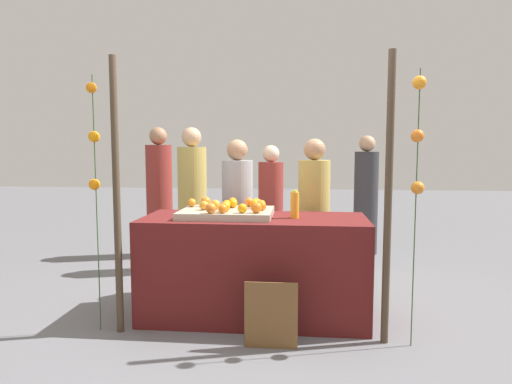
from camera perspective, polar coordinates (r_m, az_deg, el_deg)
The scene contains 32 objects.
ground_plane at distance 4.11m, azimuth -0.22°, elevation -15.24°, with size 24.00×24.00×0.00m, color slate.
stall_counter at distance 3.98m, azimuth -0.22°, elevation -9.37°, with size 1.90×0.77×0.87m, color #5B1919.
orange_tray at distance 3.93m, azimuth -3.65°, elevation -2.63°, with size 0.78×0.59×0.06m, color #B2AD99.
orange_0 at distance 4.13m, azimuth -0.87°, elevation -1.25°, with size 0.08×0.08×0.08m, color orange.
orange_1 at distance 3.70m, azimuth 0.06°, elevation -1.96°, with size 0.09×0.09×0.09m, color orange.
orange_2 at distance 3.92m, azimuth 0.63°, elevation -1.58°, with size 0.08×0.08×0.08m, color orange.
orange_3 at distance 3.70m, azimuth -5.67°, elevation -2.02°, with size 0.09×0.09×0.09m, color orange.
orange_4 at distance 4.11m, azimuth -2.95°, elevation -1.26°, with size 0.08×0.08×0.08m, color orange.
orange_5 at distance 4.07m, azimuth 0.02°, elevation -1.33°, with size 0.08×0.08×0.08m, color orange.
orange_6 at distance 3.91m, azimuth -6.51°, elevation -1.68°, with size 0.08×0.08×0.08m, color orange.
orange_7 at distance 3.78m, azimuth -3.89°, elevation -1.85°, with size 0.08×0.08×0.08m, color orange.
orange_8 at distance 3.71m, azimuth -4.18°, elevation -2.08°, with size 0.08×0.08×0.08m, color orange.
orange_9 at distance 3.97m, azimuth -0.20°, elevation -1.52°, with size 0.08×0.08×0.08m, color orange.
orange_10 at distance 4.12m, azimuth -6.29°, elevation -1.21°, with size 0.09×0.09×0.09m, color orange.
orange_11 at distance 3.71m, azimuth -1.72°, elevation -2.05°, with size 0.08×0.08×0.08m, color orange.
orange_12 at distance 4.13m, azimuth -8.02°, elevation -1.32°, with size 0.07×0.07×0.07m, color orange.
orange_13 at distance 3.86m, azimuth 0.72°, elevation -1.77°, with size 0.07×0.07×0.07m, color orange.
orange_14 at distance 4.03m, azimuth -2.88°, elevation -1.43°, with size 0.08×0.08×0.08m, color orange.
orange_15 at distance 3.95m, azimuth -5.11°, elevation -1.57°, with size 0.08×0.08×0.08m, color orange.
orange_16 at distance 4.00m, azimuth -3.68°, elevation -1.52°, with size 0.07×0.07×0.07m, color orange.
juice_bottle at distance 3.84m, azimuth 4.86°, elevation -1.60°, with size 0.07×0.07×0.24m.
chalkboard_sign at distance 3.45m, azimuth 1.89°, elevation -15.19°, with size 0.39×0.03×0.51m.
vendor_left at distance 4.60m, azimuth -2.31°, elevation -3.73°, with size 0.31×0.31×1.54m.
vendor_right at distance 4.54m, azimuth 7.21°, elevation -3.87°, with size 0.31×0.31×1.55m.
crowd_person_0 at distance 5.47m, azimuth 1.85°, elevation -2.48°, with size 0.30×0.30×1.49m.
crowd_person_1 at distance 6.43m, azimuth 13.54°, elevation -0.86°, with size 0.32×0.32×1.62m.
crowd_person_2 at distance 6.26m, azimuth -11.95°, elevation -0.55°, with size 0.35×0.35×1.72m.
crowd_person_3 at distance 5.48m, azimuth -7.93°, elevation -1.50°, with size 0.34×0.34×1.69m.
canopy_post_left at distance 3.70m, azimuth -16.99°, elevation -0.62°, with size 0.06×0.06×2.16m, color #473828.
canopy_post_right at distance 3.48m, azimuth 16.16°, elevation -0.99°, with size 0.06×0.06×2.16m, color #473828.
garland_strand_left at distance 3.75m, azimuth -19.60°, elevation 5.57°, with size 0.10×0.09×2.02m.
garland_strand_right at distance 3.45m, azimuth 19.56°, elevation 6.36°, with size 0.11×0.11×2.02m.
Camera 1 is at (0.40, -3.82, 1.47)m, focal length 32.06 mm.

